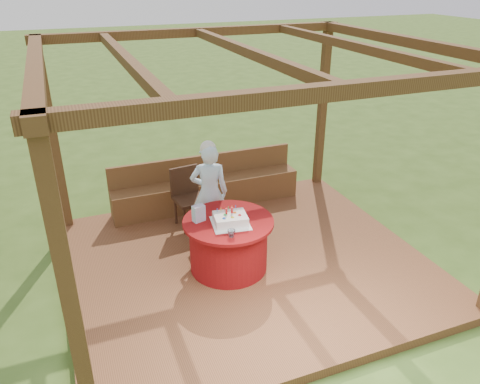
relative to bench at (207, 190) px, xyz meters
name	(u,v)px	position (x,y,z in m)	size (l,w,h in m)	color
ground	(247,267)	(0.00, -1.72, -0.38)	(60.00, 60.00, 0.00)	#37551C
deck	(247,263)	(0.00, -1.72, -0.32)	(4.50, 4.00, 0.12)	brown
pergola	(248,87)	(0.00, -1.72, 2.02)	(4.50, 4.00, 2.72)	brown
bench	(207,190)	(0.00, 0.00, 0.00)	(3.00, 0.42, 0.80)	brown
table	(228,244)	(-0.28, -1.78, 0.08)	(1.12, 1.12, 0.68)	maroon
chair	(188,194)	(-0.44, -0.49, 0.22)	(0.48, 0.48, 0.88)	#391F12
elderly_woman	(209,191)	(-0.26, -0.99, 0.46)	(0.58, 0.46, 1.45)	#A9D9FB
birthday_cake	(230,219)	(-0.28, -1.86, 0.48)	(0.50, 0.50, 0.19)	white
gift_bag	(199,213)	(-0.62, -1.66, 0.52)	(0.14, 0.09, 0.21)	#D68ABD
drinking_glass	(231,233)	(-0.38, -2.16, 0.46)	(0.09, 0.09, 0.09)	white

